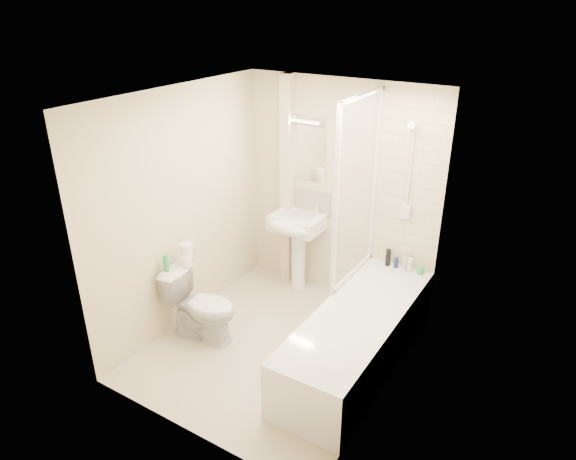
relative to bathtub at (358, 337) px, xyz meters
The scene contains 24 objects.
floor 0.83m from the bathtub, 165.07° to the right, with size 2.50×2.50×0.00m, color beige.
wall_back 1.58m from the bathtub, 125.54° to the left, with size 2.20×0.02×2.40m, color beige.
wall_left 2.07m from the bathtub, behind, with size 0.02×2.50×2.40m, color beige.
wall_right 1.00m from the bathtub, 29.74° to the right, with size 0.02×2.50×2.40m, color beige.
ceiling 2.25m from the bathtub, 165.07° to the right, with size 2.20×2.50×0.02m, color white.
tile_back 1.54m from the bathtub, 90.00° to the left, with size 0.70×0.01×1.75m, color beige.
tile_right 1.19m from the bathtub, ahead, with size 0.01×2.10×1.75m, color beige.
pipe_boxing 1.92m from the bathtub, 144.15° to the left, with size 0.12×0.12×2.40m, color beige.
splashback 1.72m from the bathtub, 137.92° to the left, with size 0.60×0.01×0.30m, color beige.
mirror 2.02m from the bathtub, 137.97° to the left, with size 0.46×0.01×0.60m, color white.
strip_light 2.26m from the bathtub, 138.61° to the left, with size 0.42×0.07×0.07m, color silver.
bathtub is the anchor object (origin of this frame).
shower_screen 1.35m from the bathtub, 120.33° to the left, with size 0.04×0.92×1.80m.
shower_fixture 1.60m from the bathtub, 90.10° to the left, with size 0.10×0.16×0.99m.
pedestal_sink 1.48m from the bathtub, 144.77° to the left, with size 0.55×0.50×1.06m.
bottle_black_b 1.03m from the bathtub, 96.97° to the left, with size 0.05×0.05×0.18m, color black.
bottle_blue 1.01m from the bathtub, 91.51° to the left, with size 0.04×0.04×0.11m, color navy.
bottle_cream 1.02m from the bathtub, 86.00° to the left, with size 0.05×0.05×0.15m, color beige.
bottle_white_b 1.02m from the bathtub, 82.83° to the left, with size 0.05×0.05×0.15m, color silver.
bottle_green 1.03m from the bathtub, 76.15° to the left, with size 0.07×0.07×0.08m, color green.
toilet 1.54m from the bathtub, 163.37° to the right, with size 0.75×0.50×0.72m, color white.
toilet_roll_lower 1.81m from the bathtub, 167.67° to the right, with size 0.12×0.12×0.11m, color white.
toilet_roll_upper 1.84m from the bathtub, 168.73° to the right, with size 0.12×0.12×0.10m, color white.
green_bottle 1.92m from the bathtub, 162.47° to the right, with size 0.05×0.05×0.17m, color green.
Camera 1 is at (2.23, -3.40, 3.13)m, focal length 32.00 mm.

